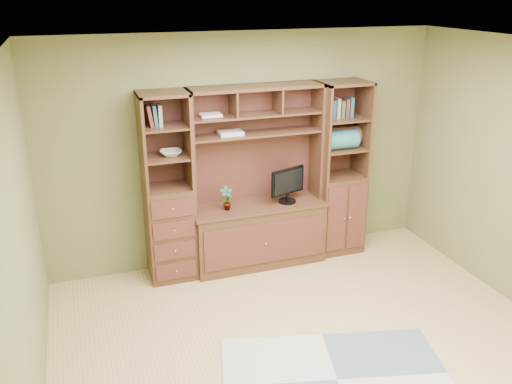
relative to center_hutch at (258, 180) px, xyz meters
name	(u,v)px	position (x,y,z in m)	size (l,w,h in m)	color
room	(322,217)	(-0.07, -1.73, 0.28)	(4.60, 4.10, 2.64)	tan
center_hutch	(258,180)	(0.00, 0.00, 0.00)	(1.54, 0.53, 2.05)	#492A19
left_tower	(168,189)	(-1.00, 0.04, 0.00)	(0.50, 0.45, 2.05)	#492A19
right_tower	(340,169)	(1.02, 0.04, 0.00)	(0.55, 0.45, 2.05)	#492A19
rug	(337,380)	(-0.06, -2.14, -1.02)	(1.87, 1.25, 0.01)	gray
monitor	(288,179)	(0.34, -0.03, -0.02)	(0.45, 0.20, 0.55)	black
orchid	(227,198)	(-0.38, -0.03, -0.16)	(0.14, 0.10, 0.27)	#994C33
magazines	(231,133)	(-0.29, 0.09, 0.54)	(0.26, 0.19, 0.04)	beige
bowl	(171,153)	(-0.95, 0.04, 0.39)	(0.22, 0.22, 0.05)	beige
blanket_teal	(341,140)	(0.99, -0.01, 0.37)	(0.38, 0.22, 0.22)	#2A6F70
blanket_red	(344,136)	(1.10, 0.12, 0.38)	(0.40, 0.22, 0.22)	brown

